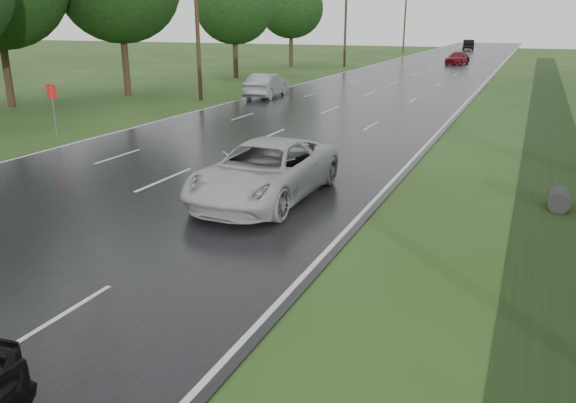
# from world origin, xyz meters

# --- Properties ---
(road) EXTENTS (14.00, 180.00, 0.04)m
(road) POSITION_xyz_m (0.00, 45.00, 0.02)
(road) COLOR black
(road) RESTS_ON ground
(edge_stripe_east) EXTENTS (0.12, 180.00, 0.01)m
(edge_stripe_east) POSITION_xyz_m (6.75, 45.00, 0.04)
(edge_stripe_east) COLOR silver
(edge_stripe_east) RESTS_ON road
(edge_stripe_west) EXTENTS (0.12, 180.00, 0.01)m
(edge_stripe_west) POSITION_xyz_m (-6.75, 45.00, 0.04)
(edge_stripe_west) COLOR silver
(edge_stripe_west) RESTS_ON road
(center_line) EXTENTS (0.12, 180.00, 0.01)m
(center_line) POSITION_xyz_m (0.00, 45.00, 0.04)
(center_line) COLOR silver
(center_line) RESTS_ON road
(drainage_ditch) EXTENTS (2.20, 120.00, 0.56)m
(drainage_ditch) POSITION_xyz_m (11.50, 18.71, 0.04)
(drainage_ditch) COLOR black
(drainage_ditch) RESTS_ON ground
(road_sign) EXTENTS (0.50, 0.06, 2.30)m
(road_sign) POSITION_xyz_m (-8.50, 12.00, 1.64)
(road_sign) COLOR slate
(road_sign) RESTS_ON ground
(utility_pole_mid) EXTENTS (1.60, 0.26, 10.00)m
(utility_pole_mid) POSITION_xyz_m (-9.20, 25.00, 5.20)
(utility_pole_mid) COLOR #332814
(utility_pole_mid) RESTS_ON ground
(utility_pole_far) EXTENTS (1.60, 0.26, 10.00)m
(utility_pole_far) POSITION_xyz_m (-9.20, 55.00, 5.20)
(utility_pole_far) COLOR #332814
(utility_pole_far) RESTS_ON ground
(utility_pole_distant) EXTENTS (1.60, 0.26, 10.00)m
(utility_pole_distant) POSITION_xyz_m (-9.20, 85.00, 5.20)
(utility_pole_distant) COLOR #332814
(utility_pole_distant) RESTS_ON ground
(tree_west_d) EXTENTS (6.60, 6.60, 8.80)m
(tree_west_d) POSITION_xyz_m (-14.20, 39.00, 5.82)
(tree_west_d) COLOR #332814
(tree_west_d) RESTS_ON ground
(tree_west_f) EXTENTS (7.00, 7.00, 9.29)m
(tree_west_f) POSITION_xyz_m (-14.80, 53.00, 6.14)
(tree_west_f) COLOR #332814
(tree_west_f) RESTS_ON ground
(white_pickup) EXTENTS (2.73, 5.83, 1.62)m
(white_pickup) POSITION_xyz_m (3.82, 7.51, 0.85)
(white_pickup) COLOR silver
(white_pickup) RESTS_ON road
(silver_sedan) EXTENTS (2.10, 4.82, 1.54)m
(silver_sedan) POSITION_xyz_m (-5.80, 27.79, 0.81)
(silver_sedan) COLOR gray
(silver_sedan) RESTS_ON road
(far_car_red) EXTENTS (2.62, 4.96, 1.37)m
(far_car_red) POSITION_xyz_m (1.90, 63.57, 0.73)
(far_car_red) COLOR maroon
(far_car_red) RESTS_ON road
(far_car_dark) EXTENTS (2.57, 5.38, 1.70)m
(far_car_dark) POSITION_xyz_m (-1.00, 99.72, 0.89)
(far_car_dark) COLOR black
(far_car_dark) RESTS_ON road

